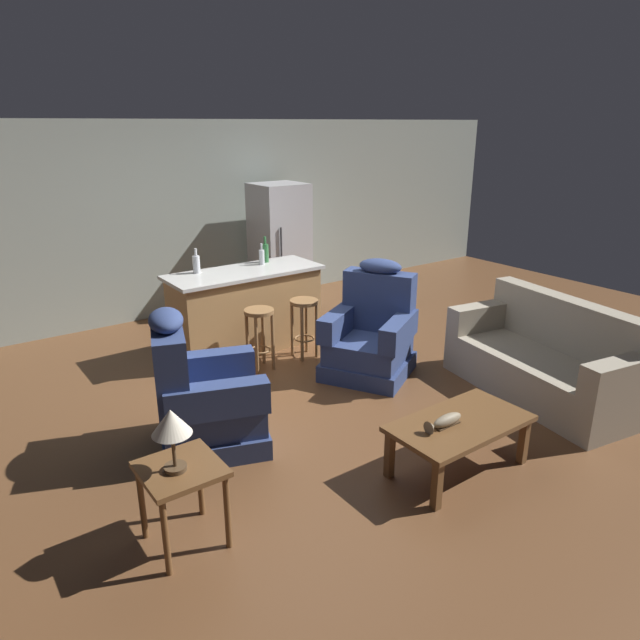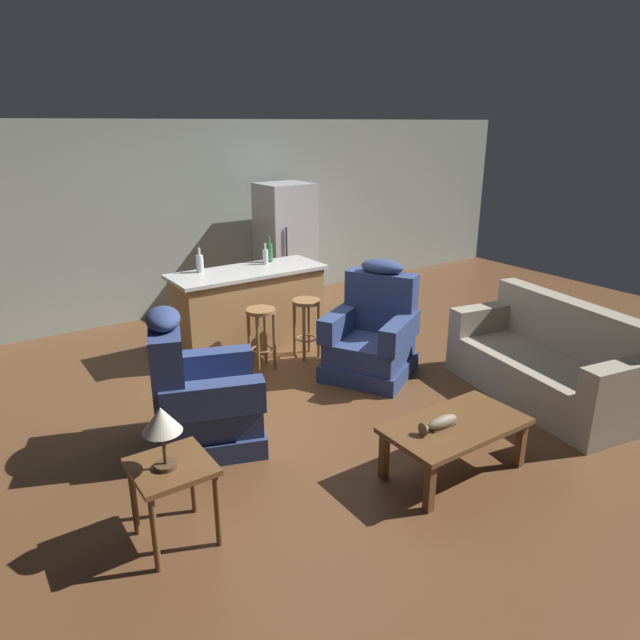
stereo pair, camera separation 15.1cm
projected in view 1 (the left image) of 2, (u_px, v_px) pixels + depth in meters
The scene contains 16 objects.
ground_plane at pixel (313, 387), 5.81m from camera, with size 12.00×12.00×0.00m.
back_wall at pixel (180, 220), 7.78m from camera, with size 12.00×0.05×2.60m.
coffee_table at pixel (460, 428), 4.33m from camera, with size 1.10×0.60×0.42m.
fish_figurine at pixel (444, 422), 4.21m from camera, with size 0.34×0.10×0.10m.
couch at pixel (546, 362), 5.57m from camera, with size 1.15×2.02×0.94m.
recliner_near_lamp at pixel (201, 398), 4.66m from camera, with size 1.07×1.07×1.20m.
recliner_near_island at pixel (371, 335), 6.05m from camera, with size 1.14×1.14×1.20m.
end_table at pixel (182, 480), 3.52m from camera, with size 0.48×0.48×0.56m.
table_lamp at pixel (171, 425), 3.36m from camera, with size 0.24×0.24×0.41m.
kitchen_island at pixel (246, 309), 6.69m from camera, with size 1.80×0.70×0.95m.
bar_stool_left at pixel (260, 328), 6.11m from camera, with size 0.32×0.32×0.68m.
bar_stool_right at pixel (304, 318), 6.43m from camera, with size 0.32×0.32×0.68m.
refrigerator at pixel (280, 246), 8.16m from camera, with size 0.70×0.69×1.76m.
bottle_tall_green at pixel (262, 257), 6.78m from camera, with size 0.07×0.07×0.25m.
bottle_short_amber at pixel (196, 264), 6.39m from camera, with size 0.08×0.08×0.28m.
bottle_wine_dark at pixel (265, 252), 6.89m from camera, with size 0.08×0.08×0.31m.
Camera 1 is at (-3.04, -4.31, 2.56)m, focal length 32.00 mm.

